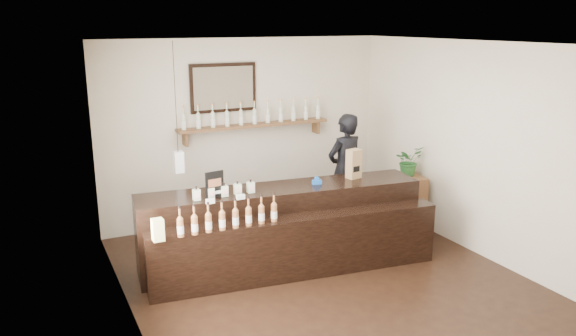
{
  "coord_description": "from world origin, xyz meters",
  "views": [
    {
      "loc": [
        -3.12,
        -5.42,
        3.04
      ],
      "look_at": [
        -0.15,
        0.7,
        1.25
      ],
      "focal_mm": 35.0,
      "sensor_mm": 36.0,
      "label": 1
    }
  ],
  "objects": [
    {
      "name": "tape_dispenser",
      "position": [
        0.23,
        0.62,
        1.05
      ],
      "size": [
        0.13,
        0.07,
        0.1
      ],
      "color": "#1854AC",
      "rests_on": "counter"
    },
    {
      "name": "side_cabinet",
      "position": [
        2.0,
        1.03,
        0.4
      ],
      "size": [
        0.5,
        0.62,
        0.81
      ],
      "color": "brown",
      "rests_on": "ground"
    },
    {
      "name": "promo_sign",
      "position": [
        -1.13,
        0.64,
        1.17
      ],
      "size": [
        0.23,
        0.06,
        0.33
      ],
      "color": "black",
      "rests_on": "counter"
    },
    {
      "name": "potted_plant",
      "position": [
        2.0,
        1.03,
        1.03
      ],
      "size": [
        0.46,
        0.42,
        0.45
      ],
      "primitive_type": "imported",
      "rotation": [
        0.0,
        0.0,
        0.19
      ],
      "color": "#255D26",
      "rests_on": "side_cabinet"
    },
    {
      "name": "paper_bag",
      "position": [
        0.81,
        0.67,
        1.2
      ],
      "size": [
        0.2,
        0.16,
        0.39
      ],
      "color": "olive",
      "rests_on": "counter"
    },
    {
      "name": "room_shell",
      "position": [
        0.0,
        0.0,
        1.7
      ],
      "size": [
        5.0,
        5.0,
        5.0
      ],
      "color": "beige",
      "rests_on": "ground"
    },
    {
      "name": "counter",
      "position": [
        -0.25,
        0.57,
        0.47
      ],
      "size": [
        3.66,
        1.38,
        1.18
      ],
      "color": "black",
      "rests_on": "ground"
    },
    {
      "name": "shopkeeper",
      "position": [
        1.22,
        1.55,
        0.97
      ],
      "size": [
        0.77,
        0.58,
        1.94
      ],
      "primitive_type": "imported",
      "rotation": [
        0.0,
        0.0,
        3.31
      ],
      "color": "black",
      "rests_on": "ground"
    },
    {
      "name": "back_wall_decor",
      "position": [
        -0.15,
        2.37,
        1.76
      ],
      "size": [
        2.66,
        0.96,
        1.69
      ],
      "color": "brown",
      "rests_on": "ground"
    },
    {
      "name": "ground",
      "position": [
        0.0,
        0.0,
        0.0
      ],
      "size": [
        5.0,
        5.0,
        0.0
      ],
      "primitive_type": "plane",
      "color": "black",
      "rests_on": "ground"
    }
  ]
}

